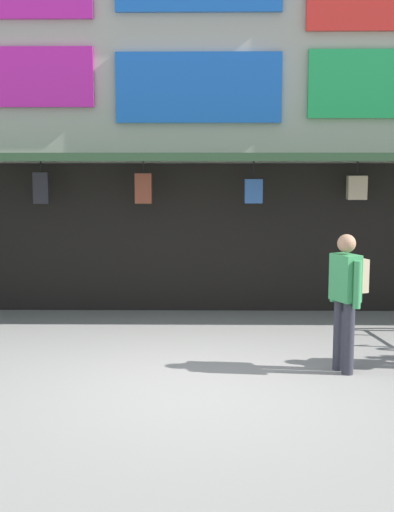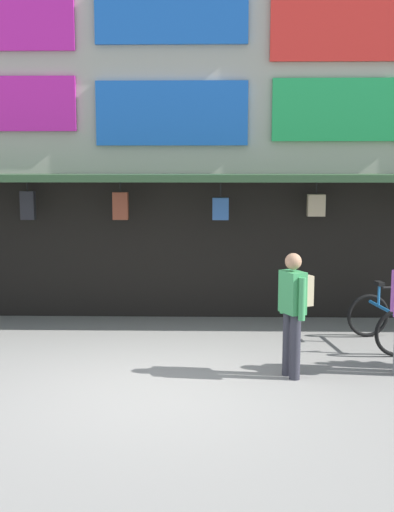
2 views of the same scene
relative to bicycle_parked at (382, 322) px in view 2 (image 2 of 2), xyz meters
name	(u,v)px [view 2 (image 2 of 2)]	position (x,y,z in m)	size (l,w,h in m)	color
ground_plane	(154,391)	(-3.39, -2.07, -0.39)	(80.00, 80.00, 0.00)	gray
shopfront	(174,104)	(-3.39, 2.49, 3.57)	(18.00, 2.60, 8.00)	#B2AD9E
bicycle_parked	(382,322)	(0.00, 0.00, 0.00)	(0.89, 1.26, 1.05)	black
pedestrian_in_yellow	(294,305)	(-1.58, -1.49, 0.59)	(0.45, 0.49, 1.68)	#2D2D38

